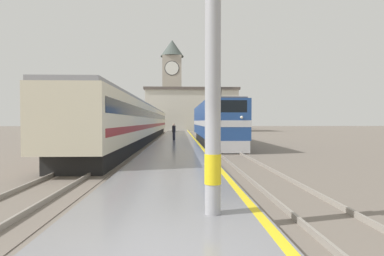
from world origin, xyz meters
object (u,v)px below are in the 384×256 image
(catenary_mast, at_px, (217,38))
(person_on_platform, at_px, (174,131))
(passenger_train, at_px, (142,122))
(clock_tower, at_px, (172,81))
(locomotive_train, at_px, (214,123))

(catenary_mast, distance_m, person_on_platform, 23.40)
(passenger_train, distance_m, person_on_platform, 6.45)
(passenger_train, relative_size, person_on_platform, 28.71)
(catenary_mast, bearing_deg, clock_tower, 92.12)
(person_on_platform, xyz_separation_m, clock_tower, (-1.38, 49.41, 11.42))
(passenger_train, bearing_deg, person_on_platform, -54.58)
(catenary_mast, distance_m, clock_tower, 73.20)
(person_on_platform, relative_size, clock_tower, 0.07)
(locomotive_train, height_order, person_on_platform, locomotive_train)
(catenary_mast, bearing_deg, passenger_train, 99.99)
(passenger_train, xyz_separation_m, clock_tower, (2.32, 44.20, 10.53))
(person_on_platform, bearing_deg, locomotive_train, -16.92)
(locomotive_train, distance_m, passenger_train, 9.83)
(passenger_train, relative_size, clock_tower, 2.00)
(catenary_mast, relative_size, clock_tower, 0.30)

